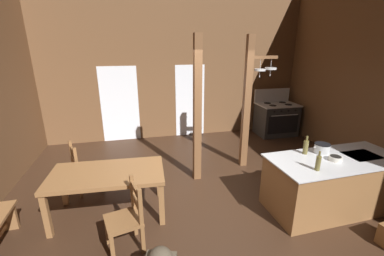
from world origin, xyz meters
name	(u,v)px	position (x,y,z in m)	size (l,w,h in m)	color
ground_plane	(216,210)	(0.00, 0.00, -0.05)	(7.95, 8.03, 0.10)	#382316
wall_back	(177,59)	(0.00, 3.69, 2.21)	(7.95, 0.14, 4.43)	brown
glazed_door_back_left	(120,105)	(-1.61, 3.61, 1.02)	(1.00, 0.01, 2.05)	white
glazed_panel_back_right	(190,101)	(0.36, 3.61, 1.02)	(0.84, 0.01, 2.05)	white
kitchen_island	(333,183)	(1.84, -0.41, 0.44)	(2.20, 1.04, 0.89)	olive
stove_range	(276,119)	(2.86, 3.07, 0.48)	(1.14, 0.83, 1.32)	#2B2B2B
support_post_with_pot_rack	(248,100)	(1.11, 1.38, 1.49)	(0.66, 0.26, 2.78)	brown
support_post_center	(197,112)	(-0.08, 1.04, 1.39)	(0.14, 0.14, 2.78)	brown
dining_table	(108,177)	(-1.70, 0.23, 0.65)	(1.75, 0.99, 0.74)	olive
ladderback_chair_near_window	(84,168)	(-2.19, 1.04, 0.45)	(0.57, 0.57, 0.95)	brown
ladderback_chair_by_post	(127,218)	(-1.41, -0.56, 0.45)	(0.53, 0.53, 0.95)	brown
stockpot_on_counter	(322,148)	(1.73, -0.17, 0.97)	(0.32, 0.25, 0.16)	silver
mixing_bowl_on_counter	(335,158)	(1.74, -0.46, 0.92)	(0.20, 0.20, 0.07)	silver
bottle_tall_on_counter	(318,163)	(1.25, -0.68, 1.00)	(0.07, 0.07, 0.29)	brown
bottle_short_on_counter	(306,147)	(1.44, -0.14, 1.01)	(0.08, 0.08, 0.31)	brown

